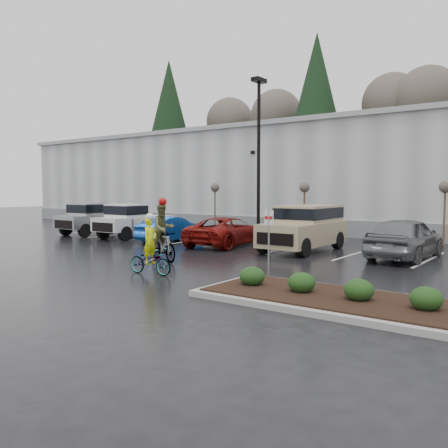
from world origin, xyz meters
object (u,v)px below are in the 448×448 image
Objects in this scene: sapling_mid at (304,190)px; car_grey at (405,238)px; fire_lane_sign at (269,236)px; car_blue at (171,229)px; lamppost at (259,140)px; pickup_white at (138,220)px; cyclist_hivis at (150,255)px; suv_tan at (303,228)px; sapling_west at (215,190)px; car_red at (227,231)px; cyclist_olive at (163,238)px; pickup_silver at (99,218)px; sapling_east at (445,190)px.

sapling_mid reaches higher than car_grey.
fire_lane_sign is 12.03m from car_blue.
sapling_mid is (2.50, 1.00, -2.96)m from lamppost.
cyclist_hivis is at bearing -41.56° from pickup_white.
suv_tan is at bearing -14.94° from cyclist_hivis.
sapling_west is 0.63× the size of suv_tan.
cyclist_olive is at bearing 94.88° from car_red.
lamppost reaches higher than cyclist_olive.
cyclist_olive reaches higher than fire_lane_sign.
pickup_silver is at bearing 51.11° from cyclist_hivis.
cyclist_hivis is (12.66, -8.16, -0.34)m from pickup_silver.
sapling_west is 16.08m from cyclist_hivis.
sapling_west reaches higher than cyclist_olive.
lamppost is 7.55m from car_blue.
lamppost is 11.76m from cyclist_olive.
lamppost is 10.97m from pickup_silver.
pickup_silver is 1.02× the size of car_red.
sapling_east is 0.78× the size of car_blue.
lamppost is at bearing 10.89° from cyclist_hivis.
cyclist_hivis is at bearing 127.74° from car_blue.
car_grey is at bearing 76.32° from fire_lane_sign.
car_grey is (1.83, 7.53, -0.56)m from fire_lane_sign.
sapling_west is 0.63× the size of car_red.
lamppost is 1.77× the size of pickup_white.
sapling_mid is 12.71m from pickup_silver.
car_red is (10.01, -0.22, -0.27)m from pickup_silver.
suv_tan is (7.45, 0.70, 0.36)m from car_blue.
pickup_white reaches higher than car_blue.
pickup_silver is (-4.74, -5.67, -1.75)m from sapling_west.
sapling_west is at bearing 132.67° from fire_lane_sign.
pickup_silver is at bearing 156.69° from fire_lane_sign.
pickup_white is 12.36m from cyclist_hivis.
cyclist_hivis is (3.92, -12.83, -5.05)m from lamppost.
car_grey is (11.86, 0.92, 0.17)m from car_blue.
sapling_mid is at bearing -107.15° from car_red.
sapling_mid is 0.62× the size of pickup_white.
suv_tan is 6.69m from cyclist_olive.
fire_lane_sign is (11.80, -12.80, -1.32)m from sapling_west.
sapling_east is at bearing -154.26° from car_blue.
sapling_west is 0.64× the size of car_grey.
suv_tan is (3.95, 0.40, 0.32)m from car_red.
car_grey is at bearing -36.47° from sapling_mid.
sapling_west is 1.00× the size of sapling_mid.
car_blue is (-4.73, -6.19, -2.05)m from sapling_mid.
car_red is (1.26, -4.89, -4.98)m from lamppost.
sapling_west is at bearing -53.53° from car_red.
cyclist_olive is (-0.23, -11.50, -1.84)m from sapling_mid.
fire_lane_sign is (7.80, -11.80, -4.28)m from lamppost.
lamppost is at bearing -22.16° from car_grey.
pickup_silver is 1.27× the size of car_blue.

